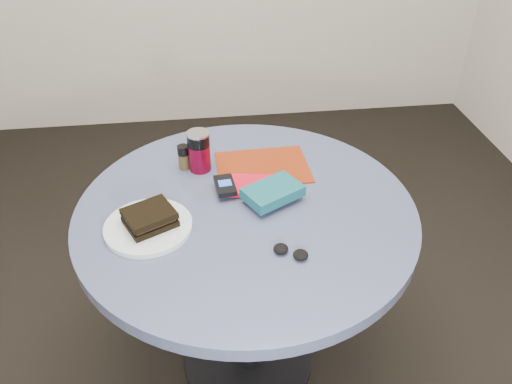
{
  "coord_description": "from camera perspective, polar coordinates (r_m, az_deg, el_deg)",
  "views": [
    {
      "loc": [
        -0.11,
        -1.15,
        1.65
      ],
      "look_at": [
        0.03,
        0.0,
        0.8
      ],
      "focal_mm": 35.0,
      "sensor_mm": 36.0,
      "label": 1
    }
  ],
  "objects": [
    {
      "name": "soda_can",
      "position": [
        1.6,
        -6.52,
        4.66
      ],
      "size": [
        0.09,
        0.09,
        0.13
      ],
      "color": "#5E041C",
      "rests_on": "table"
    },
    {
      "name": "red_book",
      "position": [
        1.53,
        -0.04,
        0.75
      ],
      "size": [
        0.18,
        0.13,
        0.01
      ],
      "primitive_type": "cube",
      "rotation": [
        0.0,
        0.0,
        -0.15
      ],
      "color": "red",
      "rests_on": "magazine"
    },
    {
      "name": "sandwich",
      "position": [
        1.39,
        -12.06,
        -2.88
      ],
      "size": [
        0.16,
        0.15,
        0.05
      ],
      "color": "black",
      "rests_on": "plate"
    },
    {
      "name": "pepper_grinder",
      "position": [
        1.62,
        -8.27,
        3.98
      ],
      "size": [
        0.04,
        0.04,
        0.08
      ],
      "color": "#3F351B",
      "rests_on": "table"
    },
    {
      "name": "mp3_player",
      "position": [
        1.51,
        -3.56,
        0.76
      ],
      "size": [
        0.07,
        0.11,
        0.02
      ],
      "color": "black",
      "rests_on": "red_book"
    },
    {
      "name": "magazine",
      "position": [
        1.63,
        0.78,
        2.87
      ],
      "size": [
        0.3,
        0.23,
        0.01
      ],
      "primitive_type": "cube",
      "rotation": [
        0.0,
        0.0,
        0.03
      ],
      "color": "maroon",
      "rests_on": "table"
    },
    {
      "name": "headphones",
      "position": [
        1.3,
        3.98,
        -6.84
      ],
      "size": [
        0.1,
        0.08,
        0.02
      ],
      "color": "black",
      "rests_on": "table"
    },
    {
      "name": "table",
      "position": [
        1.57,
        -1.09,
        -6.37
      ],
      "size": [
        1.0,
        1.0,
        0.75
      ],
      "color": "black",
      "rests_on": "ground"
    },
    {
      "name": "novel",
      "position": [
        1.46,
        1.93,
        0.0
      ],
      "size": [
        0.2,
        0.17,
        0.03
      ],
      "primitive_type": "cube",
      "rotation": [
        0.0,
        0.0,
        0.5
      ],
      "color": "#134E5B",
      "rests_on": "red_book"
    },
    {
      "name": "plate",
      "position": [
        1.41,
        -12.21,
        -3.91
      ],
      "size": [
        0.3,
        0.3,
        0.02
      ],
      "primitive_type": "cylinder",
      "rotation": [
        0.0,
        0.0,
        0.26
      ],
      "color": "silver",
      "rests_on": "table"
    },
    {
      "name": "ground",
      "position": [
        2.01,
        -0.89,
        -18.73
      ],
      "size": [
        4.0,
        4.0,
        0.0
      ],
      "primitive_type": "plane",
      "color": "black",
      "rests_on": "ground"
    }
  ]
}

